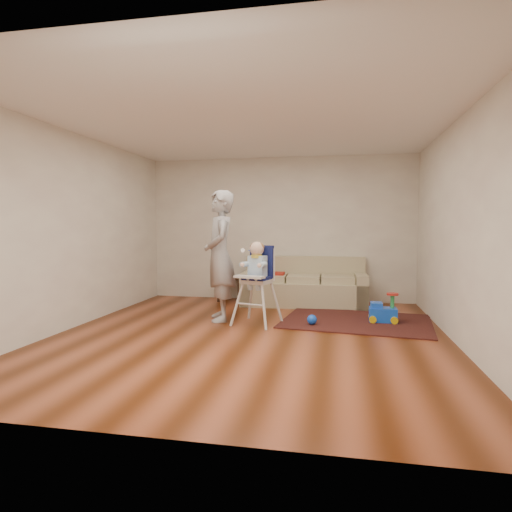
% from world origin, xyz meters
% --- Properties ---
extents(ground, '(5.50, 5.50, 0.00)m').
position_xyz_m(ground, '(0.00, 0.00, 0.00)').
color(ground, '#471C07').
rests_on(ground, ground).
extents(room_envelope, '(5.04, 5.52, 2.72)m').
position_xyz_m(room_envelope, '(0.00, 0.53, 1.88)').
color(room_envelope, beige).
rests_on(room_envelope, ground).
extents(sofa, '(2.22, 0.96, 0.85)m').
position_xyz_m(sofa, '(0.50, 2.30, 0.42)').
color(sofa, tan).
rests_on(sofa, ground).
extents(side_table, '(0.45, 0.45, 0.45)m').
position_xyz_m(side_table, '(-0.88, 2.49, 0.23)').
color(side_table, black).
rests_on(side_table, ground).
extents(area_rug, '(2.28, 1.83, 0.02)m').
position_xyz_m(area_rug, '(1.38, 1.07, 0.01)').
color(area_rug, black).
rests_on(area_rug, ground).
extents(ride_on_toy, '(0.39, 0.29, 0.43)m').
position_xyz_m(ride_on_toy, '(1.76, 1.07, 0.23)').
color(ride_on_toy, blue).
rests_on(ride_on_toy, area_rug).
extents(toy_ball, '(0.14, 0.14, 0.14)m').
position_xyz_m(toy_ball, '(0.75, 0.69, 0.09)').
color(toy_ball, blue).
rests_on(toy_ball, area_rug).
extents(high_chair, '(0.68, 0.68, 1.20)m').
position_xyz_m(high_chair, '(-0.03, 0.65, 0.58)').
color(high_chair, silver).
rests_on(high_chair, ground).
extents(adult, '(0.68, 0.83, 1.94)m').
position_xyz_m(adult, '(-0.62, 0.79, 0.97)').
color(adult, '#939396').
rests_on(adult, ground).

